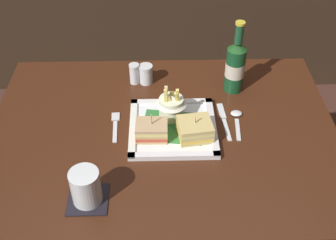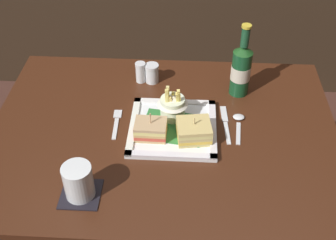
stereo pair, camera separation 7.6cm
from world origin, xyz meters
name	(u,v)px [view 2 (the right image)]	position (x,y,z in m)	size (l,w,h in m)	color
dining_table	(164,170)	(0.00, 0.00, 0.58)	(1.02, 0.75, 0.75)	#3F1E10
square_plate	(173,128)	(0.03, 0.01, 0.75)	(0.25, 0.25, 0.02)	white
sandwich_half_left	(151,129)	(-0.03, -0.03, 0.78)	(0.09, 0.07, 0.08)	tan
sandwich_half_right	(194,131)	(0.09, -0.03, 0.78)	(0.10, 0.10, 0.07)	tan
fries_cup	(173,104)	(0.02, 0.05, 0.80)	(0.09, 0.09, 0.11)	silver
beer_bottle	(241,69)	(0.23, 0.20, 0.84)	(0.06, 0.06, 0.24)	#144625
drink_coaster	(81,194)	(-0.19, -0.25, 0.75)	(0.10, 0.10, 0.00)	black
water_glass	(79,183)	(-0.19, -0.25, 0.79)	(0.07, 0.07, 0.09)	silver
fork	(117,122)	(-0.14, 0.03, 0.75)	(0.03, 0.13, 0.00)	silver
knife	(225,122)	(0.18, 0.05, 0.75)	(0.03, 0.17, 0.00)	silver
spoon	(239,121)	(0.22, 0.05, 0.75)	(0.04, 0.13, 0.01)	silver
salt_shaker	(141,73)	(-0.09, 0.24, 0.78)	(0.03, 0.03, 0.07)	silver
pepper_shaker	(152,74)	(-0.05, 0.24, 0.77)	(0.05, 0.05, 0.07)	silver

